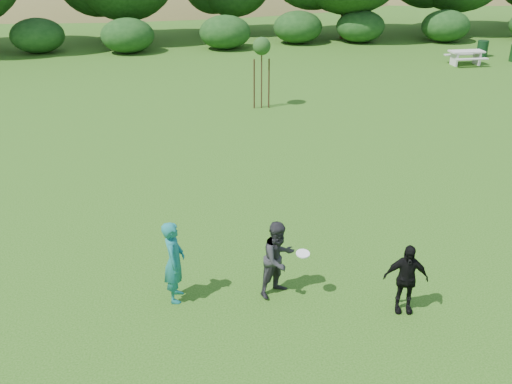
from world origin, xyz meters
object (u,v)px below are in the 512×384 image
(player_teal, at_px, (174,262))
(player_grey, at_px, (278,259))
(player_black, at_px, (406,279))
(sapling, at_px, (262,48))
(picnic_table, at_px, (466,55))
(trash_can_near, at_px, (482,49))

(player_teal, relative_size, player_grey, 1.07)
(player_black, height_order, sapling, sapling)
(player_grey, relative_size, picnic_table, 0.89)
(sapling, bearing_deg, trash_can_near, 29.35)
(player_teal, xyz_separation_m, player_grey, (2.04, -0.14, -0.05))
(player_black, height_order, picnic_table, player_black)
(sapling, bearing_deg, player_teal, -107.00)
(picnic_table, bearing_deg, player_teal, -130.40)
(player_grey, xyz_separation_m, player_black, (2.27, -0.95, -0.08))
(player_teal, bearing_deg, sapling, -9.41)
(player_teal, xyz_separation_m, player_black, (4.32, -1.09, -0.14))
(player_grey, height_order, picnic_table, player_grey)
(trash_can_near, bearing_deg, player_teal, -131.04)
(player_grey, xyz_separation_m, trash_can_near, (15.86, 20.70, -0.35))
(player_teal, distance_m, picnic_table, 24.59)
(player_black, bearing_deg, picnic_table, 72.28)
(player_teal, bearing_deg, player_black, -96.52)
(picnic_table, bearing_deg, trash_can_near, 43.13)
(player_grey, distance_m, trash_can_near, 26.08)
(player_black, bearing_deg, sapling, 104.50)
(trash_can_near, distance_m, picnic_table, 2.69)
(player_black, bearing_deg, player_teal, 178.56)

